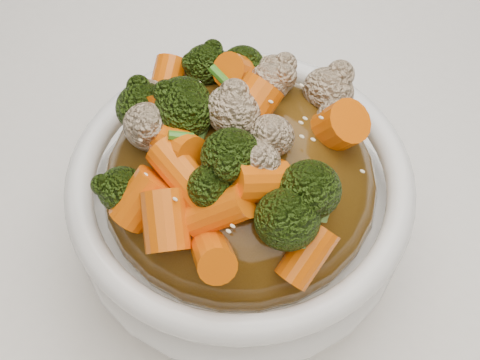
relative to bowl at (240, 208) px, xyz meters
The scene contains 8 objects.
tablecloth 0.08m from the bowl, 14.98° to the left, with size 1.20×0.80×0.04m, color white.
bowl is the anchor object (origin of this frame).
sauce_base 0.03m from the bowl, behind, with size 0.15×0.15×0.08m, color #4D310D.
carrots 0.08m from the bowl, behind, with size 0.15×0.15×0.04m, color #F26407, non-canonical shape.
broccoli 0.08m from the bowl, behind, with size 0.15×0.15×0.04m, color black, non-canonical shape.
cauliflower 0.08m from the bowl, behind, with size 0.15×0.15×0.03m, color tan, non-canonical shape.
scallions 0.08m from the bowl, ahead, with size 0.11×0.11×0.02m, color #397D1C, non-canonical shape.
sesame_seeds 0.08m from the bowl, ahead, with size 0.14×0.14×0.01m, color beige, non-canonical shape.
Camera 1 is at (0.08, -0.18, 1.12)m, focal length 50.00 mm.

